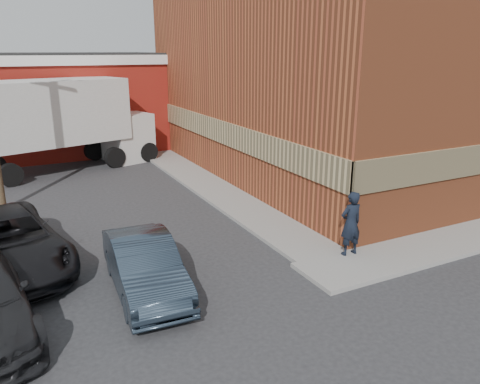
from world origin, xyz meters
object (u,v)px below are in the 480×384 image
brick_building (347,73)px  warehouse (21,103)px  suv_a (7,242)px  box_truck (69,118)px  sedan (145,266)px  man (351,223)px

brick_building → warehouse: size_ratio=1.12×
suv_a → box_truck: 11.56m
brick_building → sedan: brick_building is taller
brick_building → suv_a: brick_building is taller
man → sedan: (-5.78, 0.75, -0.37)m
man → suv_a: 9.51m
brick_building → warehouse: brick_building is taller
man → suv_a: man is taller
brick_building → box_truck: brick_building is taller
warehouse → man: warehouse is taller
brick_building → man: size_ratio=9.67×
box_truck → suv_a: bearing=-122.8°
warehouse → box_truck: warehouse is taller
warehouse → suv_a: warehouse is taller
man → sedan: 5.84m
man → suv_a: (-8.76, 3.69, -0.29)m
brick_building → warehouse: (-14.50, 11.00, -1.87)m
suv_a → box_truck: (3.30, 10.94, 1.77)m
man → brick_building: bearing=-127.3°
suv_a → warehouse: bearing=74.6°
brick_building → warehouse: bearing=142.8°
brick_building → man: bearing=-127.8°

